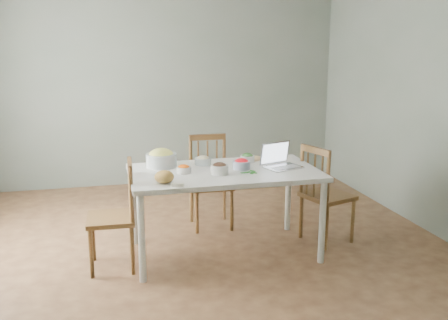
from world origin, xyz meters
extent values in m
cube|color=#422719|center=(0.00, 0.00, 0.00)|extent=(5.00, 5.00, 0.00)
cube|color=slate|center=(0.00, 2.50, 1.35)|extent=(5.00, 0.00, 2.70)
cube|color=slate|center=(0.00, -2.50, 1.35)|extent=(5.00, 0.00, 2.70)
cube|color=slate|center=(2.50, 0.00, 1.35)|extent=(0.00, 5.00, 2.70)
ellipsoid|color=#A67E31|center=(-0.39, -0.50, 0.88)|extent=(0.22, 0.22, 0.11)
cube|color=white|center=(-0.30, -0.63, 0.84)|extent=(0.10, 0.05, 0.03)
cylinder|color=#E6BC7B|center=(0.58, 0.18, 0.84)|extent=(0.22, 0.22, 0.02)
camera|label=1|loc=(-0.90, -4.68, 2.01)|focal=40.65mm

